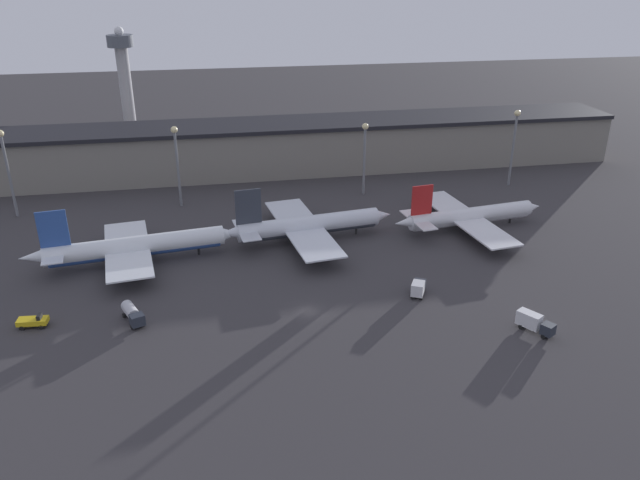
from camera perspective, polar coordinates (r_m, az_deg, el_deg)
name	(u,v)px	position (r m, az deg, el deg)	size (l,w,h in m)	color
ground	(309,312)	(120.21, -1.04, -6.57)	(600.00, 600.00, 0.00)	#383538
terminal_building	(262,148)	(197.79, -5.29, 8.39)	(226.46, 20.79, 15.69)	gray
airplane_0	(134,247)	(143.23, -16.64, -0.61)	(47.15, 32.06, 14.24)	white
airplane_1	(307,226)	(148.29, -1.19, 1.32)	(43.17, 38.15, 14.45)	silver
airplane_2	(469,216)	(159.37, 13.47, 2.15)	(40.86, 38.25, 12.87)	silver
service_vehicle_0	(133,314)	(121.28, -16.76, -6.47)	(4.98, 7.63, 2.92)	#282D38
service_vehicle_1	(33,321)	(126.44, -24.75, -6.76)	(5.49, 2.75, 2.49)	gold
service_vehicle_2	(418,288)	(126.36, 8.98, -4.32)	(4.41, 5.52, 3.21)	#282D38
service_vehicle_3	(534,322)	(119.67, 18.99, -7.13)	(5.50, 7.03, 3.42)	#282D38
lamp_post_0	(6,162)	(177.83, -26.76, 6.39)	(1.80, 1.80, 23.08)	slate
lamp_post_1	(177,155)	(170.81, -12.97, 7.55)	(1.80, 1.80, 22.10)	slate
lamp_post_2	(365,149)	(176.12, 4.10, 8.34)	(1.80, 1.80, 20.67)	slate
lamp_post_3	(514,137)	(191.72, 17.34, 8.94)	(1.80, 1.80, 22.51)	slate
control_tower	(125,77)	(238.43, -17.44, 14.05)	(9.00, 9.00, 40.76)	#99999E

